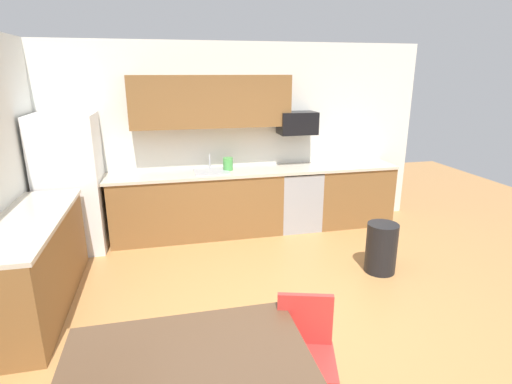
# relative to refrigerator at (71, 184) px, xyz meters

# --- Properties ---
(ground_plane) EXTENTS (12.00, 12.00, 0.00)m
(ground_plane) POSITION_rel_refrigerator_xyz_m (2.18, -2.22, -0.90)
(ground_plane) COLOR #B77F47
(wall_back) EXTENTS (5.80, 0.10, 2.70)m
(wall_back) POSITION_rel_refrigerator_xyz_m (2.18, 0.43, 0.45)
(wall_back) COLOR silver
(wall_back) RESTS_ON ground
(cabinet_run_back) EXTENTS (2.39, 0.60, 0.90)m
(cabinet_run_back) POSITION_rel_refrigerator_xyz_m (1.62, 0.08, -0.45)
(cabinet_run_back) COLOR brown
(cabinet_run_back) RESTS_ON ground
(cabinet_run_back_right) EXTENTS (1.16, 0.60, 0.90)m
(cabinet_run_back_right) POSITION_rel_refrigerator_xyz_m (4.00, 0.08, -0.45)
(cabinet_run_back_right) COLOR brown
(cabinet_run_back_right) RESTS_ON ground
(cabinet_run_left) EXTENTS (0.60, 2.00, 0.90)m
(cabinet_run_left) POSITION_rel_refrigerator_xyz_m (-0.12, -1.42, -0.45)
(cabinet_run_left) COLOR brown
(cabinet_run_left) RESTS_ON ground
(countertop_back) EXTENTS (4.80, 0.64, 0.04)m
(countertop_back) POSITION_rel_refrigerator_xyz_m (2.18, 0.08, 0.02)
(countertop_back) COLOR beige
(countertop_back) RESTS_ON cabinet_run_back
(countertop_left) EXTENTS (0.64, 2.00, 0.04)m
(countertop_left) POSITION_rel_refrigerator_xyz_m (-0.12, -1.42, 0.02)
(countertop_left) COLOR beige
(countertop_left) RESTS_ON cabinet_run_left
(upper_cabinets_back) EXTENTS (2.20, 0.34, 0.70)m
(upper_cabinets_back) POSITION_rel_refrigerator_xyz_m (1.88, 0.21, 1.00)
(upper_cabinets_back) COLOR brown
(refrigerator) EXTENTS (0.76, 0.70, 1.79)m
(refrigerator) POSITION_rel_refrigerator_xyz_m (0.00, 0.00, 0.00)
(refrigerator) COLOR white
(refrigerator) RESTS_ON ground
(oven_range) EXTENTS (0.60, 0.60, 0.91)m
(oven_range) POSITION_rel_refrigerator_xyz_m (3.12, 0.08, -0.44)
(oven_range) COLOR #999BA0
(oven_range) RESTS_ON ground
(microwave) EXTENTS (0.54, 0.36, 0.32)m
(microwave) POSITION_rel_refrigerator_xyz_m (3.12, 0.18, 0.68)
(microwave) COLOR black
(sink_basin) EXTENTS (0.48, 0.40, 0.14)m
(sink_basin) POSITION_rel_refrigerator_xyz_m (1.84, 0.08, -0.02)
(sink_basin) COLOR #A5A8AD
(sink_basin) RESTS_ON countertop_back
(sink_faucet) EXTENTS (0.02, 0.02, 0.24)m
(sink_faucet) POSITION_rel_refrigerator_xyz_m (1.84, 0.26, 0.14)
(sink_faucet) COLOR #B2B5BA
(sink_faucet) RESTS_ON countertop_back
(dining_table) EXTENTS (1.40, 0.90, 0.73)m
(dining_table) POSITION_rel_refrigerator_xyz_m (1.26, -3.47, -0.22)
(dining_table) COLOR brown
(dining_table) RESTS_ON ground
(chair_near_table) EXTENTS (0.50, 0.50, 0.85)m
(chair_near_table) POSITION_rel_refrigerator_xyz_m (2.05, -3.26, -0.39)
(chair_near_table) COLOR red
(chair_near_table) RESTS_ON ground
(trash_bin) EXTENTS (0.36, 0.36, 0.60)m
(trash_bin) POSITION_rel_refrigerator_xyz_m (3.63, -1.51, -0.60)
(trash_bin) COLOR black
(trash_bin) RESTS_ON ground
(kettle) EXTENTS (0.14, 0.14, 0.20)m
(kettle) POSITION_rel_refrigerator_xyz_m (2.08, 0.13, 0.12)
(kettle) COLOR #4CA54C
(kettle) RESTS_ON countertop_back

